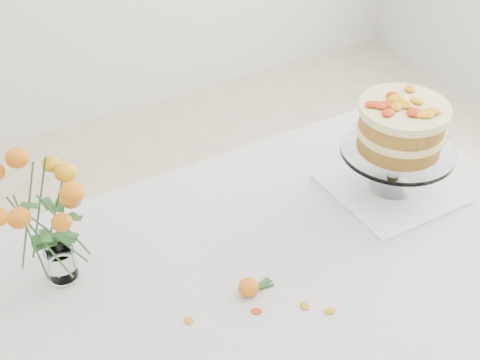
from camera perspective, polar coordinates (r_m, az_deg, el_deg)
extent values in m
cube|color=tan|center=(1.61, 3.25, -7.84)|extent=(1.40, 0.90, 0.04)
cylinder|color=tan|center=(2.36, 10.85, -3.14)|extent=(0.06, 0.06, 0.71)
cube|color=silver|center=(1.59, 3.28, -7.26)|extent=(1.42, 0.92, 0.01)
cube|color=silver|center=(1.96, -4.05, -1.10)|extent=(1.42, 0.01, 0.20)
cube|color=white|center=(1.84, 12.73, -0.69)|extent=(0.31, 0.31, 0.01)
cylinder|color=silver|center=(1.80, 13.05, 1.16)|extent=(0.03, 0.03, 0.10)
cylinder|color=silver|center=(1.76, 13.29, 2.57)|extent=(0.30, 0.30, 0.01)
cylinder|color=#A57825|center=(1.75, 13.42, 3.30)|extent=(0.25, 0.25, 0.04)
cylinder|color=#FFF3A4|center=(1.73, 13.56, 4.14)|extent=(0.26, 0.26, 0.02)
cylinder|color=#A57825|center=(1.72, 13.71, 4.99)|extent=(0.25, 0.25, 0.04)
cylinder|color=#FFF3A4|center=(1.70, 13.87, 5.89)|extent=(0.27, 0.27, 0.02)
cylinder|color=silver|center=(1.61, -14.76, -7.99)|extent=(0.05, 0.05, 0.01)
cylinder|color=silver|center=(1.58, -15.00, -6.90)|extent=(0.07, 0.07, 0.08)
ellipsoid|color=#D14E0A|center=(1.51, 0.75, -9.14)|extent=(0.05, 0.05, 0.04)
cylinder|color=#275221|center=(1.53, 1.91, -9.25)|extent=(0.06, 0.01, 0.00)
ellipsoid|color=orange|center=(1.49, 1.42, -11.13)|extent=(0.03, 0.02, 0.00)
ellipsoid|color=orange|center=(1.50, 5.54, -10.65)|extent=(0.03, 0.02, 0.00)
ellipsoid|color=orange|center=(1.50, 7.70, -11.03)|extent=(0.03, 0.02, 0.00)
ellipsoid|color=orange|center=(1.47, -4.38, -11.87)|extent=(0.03, 0.02, 0.00)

